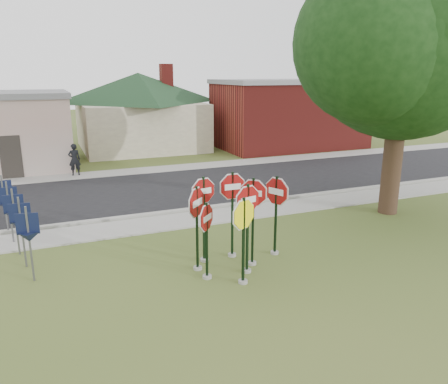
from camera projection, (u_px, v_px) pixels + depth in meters
name	position (u px, v px, depth m)	size (l,w,h in m)	color
ground	(252.00, 288.00, 10.85)	(120.00, 120.00, 0.00)	#405620
sidewalk_near	(185.00, 220.00, 15.75)	(60.00, 1.60, 0.06)	gray
road	(155.00, 191.00, 19.76)	(60.00, 7.00, 0.04)	black
sidewalk_far	(135.00, 171.00, 23.59)	(60.00, 1.60, 0.06)	gray
curb	(177.00, 211.00, 16.63)	(60.00, 0.20, 0.14)	gray
stop_sign_center	(248.00, 217.00, 11.30)	(1.02, 0.26, 2.54)	gray
stop_sign_yellow	(244.00, 230.00, 10.73)	(0.98, 0.46, 2.37)	gray
stop_sign_left	(207.00, 232.00, 11.04)	(0.70, 0.69, 2.14)	gray
stop_sign_right	(253.00, 210.00, 11.76)	(0.81, 0.65, 2.58)	gray
stop_sign_back_right	(232.00, 203.00, 12.30)	(1.04, 0.24, 2.62)	gray
stop_sign_back_left	(204.00, 208.00, 11.99)	(0.98, 0.24, 2.56)	gray
stop_sign_far_right	(276.00, 204.00, 12.50)	(0.45, 1.04, 2.47)	gray
stop_sign_far_left	(197.00, 216.00, 11.47)	(0.82, 0.78, 2.46)	gray
route_sign_row	(15.00, 215.00, 12.54)	(1.43, 4.63, 2.00)	#59595E
building_house	(139.00, 96.00, 30.24)	(11.60, 11.60, 6.20)	beige
building_brick	(289.00, 113.00, 31.15)	(10.20, 6.20, 4.75)	maroon
oak_tree	(405.00, 36.00, 15.07)	(10.79, 10.19, 10.00)	black
bg_tree_right	(342.00, 69.00, 40.70)	(5.60, 5.60, 8.40)	black
pedestrian	(74.00, 159.00, 22.40)	(0.60, 0.39, 1.64)	black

